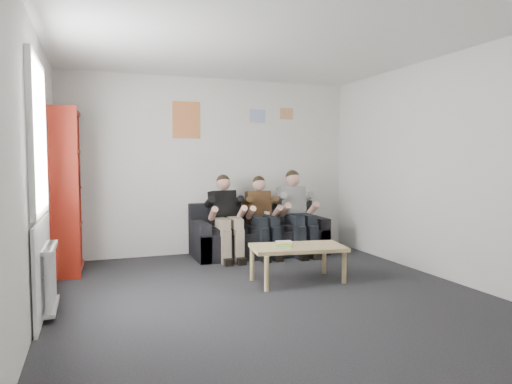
{
  "coord_description": "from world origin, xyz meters",
  "views": [
    {
      "loc": [
        -1.76,
        -4.4,
        1.44
      ],
      "look_at": [
        0.29,
        1.3,
        1.02
      ],
      "focal_mm": 32.0,
      "sensor_mm": 36.0,
      "label": 1
    }
  ],
  "objects_px": {
    "bookshelf": "(67,191)",
    "person_right": "(297,213)",
    "sofa": "(258,236)",
    "person_middle": "(263,217)",
    "person_left": "(226,217)",
    "coffee_table": "(298,250)"
  },
  "relations": [
    {
      "from": "bookshelf",
      "to": "person_right",
      "type": "bearing_deg",
      "value": 2.83
    },
    {
      "from": "sofa",
      "to": "person_right",
      "type": "bearing_deg",
      "value": -18.86
    },
    {
      "from": "sofa",
      "to": "person_right",
      "type": "distance_m",
      "value": 0.69
    },
    {
      "from": "person_middle",
      "to": "person_right",
      "type": "height_order",
      "value": "person_right"
    },
    {
      "from": "sofa",
      "to": "bookshelf",
      "type": "xyz_separation_m",
      "value": [
        -2.69,
        -0.18,
        0.76
      ]
    },
    {
      "from": "bookshelf",
      "to": "person_right",
      "type": "relative_size",
      "value": 1.62
    },
    {
      "from": "person_left",
      "to": "sofa",
      "type": "bearing_deg",
      "value": 10.17
    },
    {
      "from": "person_middle",
      "to": "person_right",
      "type": "xyz_separation_m",
      "value": [
        0.56,
        -0.0,
        0.03
      ]
    },
    {
      "from": "sofa",
      "to": "bookshelf",
      "type": "bearing_deg",
      "value": -176.14
    },
    {
      "from": "bookshelf",
      "to": "coffee_table",
      "type": "relative_size",
      "value": 1.93
    },
    {
      "from": "person_right",
      "to": "coffee_table",
      "type": "bearing_deg",
      "value": -111.8
    },
    {
      "from": "person_left",
      "to": "person_middle",
      "type": "xyz_separation_m",
      "value": [
        0.56,
        0.0,
        -0.01
      ]
    },
    {
      "from": "coffee_table",
      "to": "person_middle",
      "type": "xyz_separation_m",
      "value": [
        0.12,
        1.48,
        0.22
      ]
    },
    {
      "from": "bookshelf",
      "to": "person_left",
      "type": "xyz_separation_m",
      "value": [
        2.13,
        -0.01,
        -0.43
      ]
    },
    {
      "from": "sofa",
      "to": "person_right",
      "type": "xyz_separation_m",
      "value": [
        0.56,
        -0.19,
        0.35
      ]
    },
    {
      "from": "person_middle",
      "to": "person_right",
      "type": "relative_size",
      "value": 0.94
    },
    {
      "from": "sofa",
      "to": "coffee_table",
      "type": "xyz_separation_m",
      "value": [
        -0.12,
        -1.67,
        0.1
      ]
    },
    {
      "from": "sofa",
      "to": "person_middle",
      "type": "bearing_deg",
      "value": -90.0
    },
    {
      "from": "person_right",
      "to": "bookshelf",
      "type": "bearing_deg",
      "value": -177.31
    },
    {
      "from": "coffee_table",
      "to": "person_right",
      "type": "distance_m",
      "value": 1.65
    },
    {
      "from": "coffee_table",
      "to": "person_middle",
      "type": "relative_size",
      "value": 0.9
    },
    {
      "from": "sofa",
      "to": "person_left",
      "type": "bearing_deg",
      "value": -161.43
    }
  ]
}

